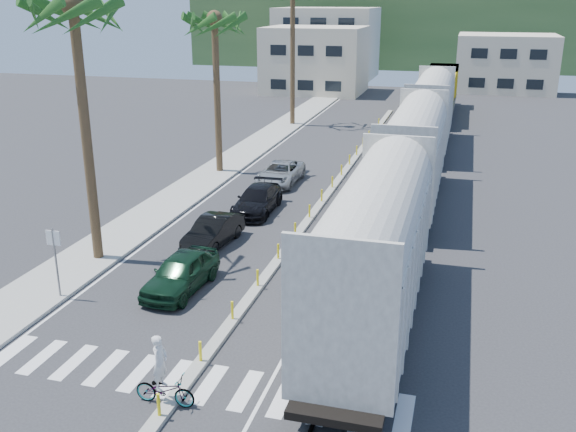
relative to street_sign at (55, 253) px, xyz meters
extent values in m
plane|color=#28282B|center=(7.30, -2.00, -1.97)|extent=(140.00, 140.00, 0.00)
cube|color=gray|center=(-1.20, 23.00, -1.90)|extent=(3.00, 90.00, 0.15)
cube|color=black|center=(11.58, 26.00, -1.94)|extent=(0.12, 100.00, 0.06)
cube|color=black|center=(13.02, 26.00, -1.94)|extent=(0.12, 100.00, 0.06)
cube|color=gray|center=(7.30, 18.00, -1.90)|extent=(0.45, 60.00, 0.15)
cylinder|color=yellow|center=(7.30, -6.00, -1.47)|extent=(0.10, 0.10, 0.70)
cylinder|color=yellow|center=(7.30, -3.00, -1.47)|extent=(0.10, 0.10, 0.70)
cylinder|color=yellow|center=(7.30, 0.00, -1.47)|extent=(0.10, 0.10, 0.70)
cylinder|color=yellow|center=(7.30, 3.00, -1.47)|extent=(0.10, 0.10, 0.70)
cylinder|color=yellow|center=(7.30, 6.00, -1.47)|extent=(0.10, 0.10, 0.70)
cylinder|color=yellow|center=(7.30, 9.00, -1.47)|extent=(0.10, 0.10, 0.70)
cylinder|color=yellow|center=(7.30, 12.00, -1.47)|extent=(0.10, 0.10, 0.70)
cylinder|color=yellow|center=(7.30, 15.00, -1.47)|extent=(0.10, 0.10, 0.70)
cylinder|color=yellow|center=(7.30, 18.00, -1.47)|extent=(0.10, 0.10, 0.70)
cylinder|color=yellow|center=(7.30, 21.00, -1.47)|extent=(0.10, 0.10, 0.70)
cylinder|color=yellow|center=(7.30, 24.00, -1.47)|extent=(0.10, 0.10, 0.70)
cylinder|color=yellow|center=(7.30, 27.00, -1.47)|extent=(0.10, 0.10, 0.70)
cylinder|color=yellow|center=(7.30, 30.00, -1.47)|extent=(0.10, 0.10, 0.70)
cylinder|color=yellow|center=(7.30, 33.00, -1.47)|extent=(0.10, 0.10, 0.70)
cylinder|color=yellow|center=(7.30, 36.00, -1.47)|extent=(0.10, 0.10, 0.70)
cylinder|color=yellow|center=(7.30, 39.00, -1.47)|extent=(0.10, 0.10, 0.70)
cube|color=silver|center=(7.30, -4.00, -1.97)|extent=(14.00, 2.20, 0.01)
cube|color=silver|center=(0.50, 23.00, -1.97)|extent=(0.12, 90.00, 0.01)
cube|color=silver|center=(9.80, 23.00, -1.97)|extent=(0.12, 90.00, 0.01)
cube|color=#A3A095|center=(12.30, 0.94, 0.73)|extent=(3.00, 12.88, 3.40)
cylinder|color=#A3A095|center=(12.30, 0.94, 2.43)|extent=(2.90, 12.58, 2.90)
cube|color=black|center=(12.30, 0.94, -1.47)|extent=(2.60, 12.88, 1.00)
cube|color=#A3A095|center=(12.30, 15.94, 0.73)|extent=(3.00, 12.88, 3.40)
cylinder|color=#A3A095|center=(12.30, 15.94, 2.43)|extent=(2.90, 12.58, 2.90)
cube|color=black|center=(12.30, 15.94, -1.47)|extent=(2.60, 12.88, 1.00)
cube|color=#A3A095|center=(12.30, 30.94, 0.73)|extent=(3.00, 12.88, 3.40)
cylinder|color=#A3A095|center=(12.30, 30.94, 2.43)|extent=(2.90, 12.58, 2.90)
cube|color=black|center=(12.30, 30.94, -1.47)|extent=(2.60, 12.88, 1.00)
cube|color=#4C4C4F|center=(12.30, 46.94, -0.92)|extent=(3.00, 17.00, 0.50)
cube|color=gold|center=(12.30, 45.94, 0.63)|extent=(2.70, 12.24, 2.60)
cube|color=gold|center=(12.30, 52.72, 0.93)|extent=(3.00, 3.74, 3.20)
cube|color=black|center=(12.30, 46.94, -1.52)|extent=(2.60, 13.60, 0.90)
cylinder|color=brown|center=(-0.70, 4.00, 3.53)|extent=(0.44, 0.44, 11.00)
sphere|color=#1D4B17|center=(-0.70, 4.00, 9.18)|extent=(3.20, 3.20, 3.20)
cylinder|color=brown|center=(-1.00, 20.00, 3.03)|extent=(0.44, 0.44, 10.00)
sphere|color=#1D4B17|center=(-1.00, 20.00, 8.18)|extent=(3.20, 3.20, 3.20)
cylinder|color=brown|center=(-0.70, 38.00, 4.03)|extent=(0.44, 0.44, 12.00)
cylinder|color=slate|center=(0.00, 0.00, -0.47)|extent=(0.08, 0.08, 3.00)
cube|color=silver|center=(0.00, 0.00, 0.63)|extent=(0.60, 0.04, 0.60)
cube|color=beige|center=(-3.70, 60.00, 2.03)|extent=(12.00, 10.00, 8.00)
cube|color=beige|center=(-5.70, 76.00, 3.03)|extent=(14.00, 12.00, 10.00)
cube|color=beige|center=(19.30, 68.00, 1.53)|extent=(12.00, 10.00, 7.00)
cube|color=#385628|center=(7.30, 98.00, 4.03)|extent=(80.00, 20.00, 12.00)
imported|color=black|center=(4.32, 2.07, -1.20)|extent=(2.29, 4.71, 1.54)
imported|color=black|center=(3.70, 7.15, -1.27)|extent=(2.25, 4.52, 1.40)
imported|color=black|center=(4.18, 12.52, -1.26)|extent=(2.26, 5.03, 1.43)
imported|color=#A3A6A8|center=(3.78, 18.47, -1.28)|extent=(2.36, 5.02, 1.39)
imported|color=#9EA0A5|center=(7.14, -5.27, -1.48)|extent=(0.67, 1.87, 0.98)
imported|color=silver|center=(7.04, -5.27, -0.57)|extent=(0.62, 0.41, 1.70)
camera|label=1|loc=(14.96, -19.87, 9.44)|focal=40.00mm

